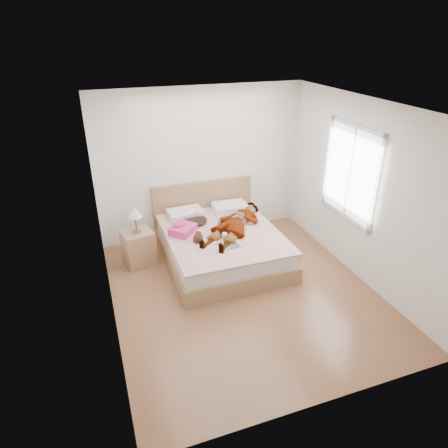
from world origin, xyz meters
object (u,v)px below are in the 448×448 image
magazine (228,246)px  coffee_mug (225,236)px  bed (220,243)px  nightstand (138,245)px  towel (182,228)px  woman (235,221)px  plush_toy (198,237)px  phone (198,213)px

magazine → coffee_mug: coffee_mug is taller
bed → nightstand: 1.31m
towel → nightstand: size_ratio=0.50×
bed → towel: bed is taller
woman → plush_toy: (-0.68, -0.23, -0.05)m
towel → plush_toy: bearing=-63.9°
phone → towel: size_ratio=0.17×
phone → plush_toy: (-0.18, -0.63, -0.09)m
towel → magazine: size_ratio=1.25×
bed → magazine: bearing=-97.4°
bed → magazine: size_ratio=5.26×
magazine → plush_toy: (-0.36, 0.30, 0.06)m
bed → coffee_mug: bed is taller
towel → phone: bearing=40.5°
towel → coffee_mug: bearing=-35.4°
bed → nightstand: bearing=167.8°
coffee_mug → nightstand: size_ratio=0.13×
magazine → coffee_mug: size_ratio=3.08×
magazine → coffee_mug: bearing=79.4°
phone → nightstand: 1.09m
phone → bed: 0.61m
bed → plush_toy: bed is taller
phone → plush_toy: size_ratio=0.33×
magazine → plush_toy: plush_toy is taller
woman → phone: woman is taller
bed → plush_toy: (-0.43, -0.24, 0.30)m
magazine → bed: bearing=82.6°
bed → coffee_mug: (-0.03, -0.31, 0.28)m
towel → nightstand: 0.75m
coffee_mug → plush_toy: (-0.41, 0.07, 0.02)m
towel → nightstand: nightstand is taller
towel → coffee_mug: 0.70m
coffee_mug → nightstand: (-1.25, 0.58, -0.23)m
phone → coffee_mug: (0.22, -0.70, -0.11)m
woman → magazine: size_ratio=4.25×
phone → coffee_mug: size_ratio=0.67×
towel → plush_toy: size_ratio=1.91×
towel → coffee_mug: towel is taller
bed → plush_toy: 0.58m
coffee_mug → woman: bearing=47.5°
towel → magazine: bearing=-50.4°
plush_toy → nightstand: nightstand is taller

